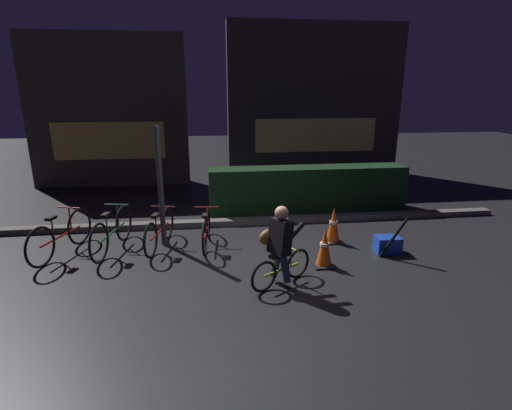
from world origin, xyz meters
name	(u,v)px	position (x,y,z in m)	size (l,w,h in m)	color
ground_plane	(249,267)	(0.00, 0.00, 0.00)	(40.00, 40.00, 0.00)	black
sidewalk_curb	(238,222)	(0.00, 2.20, 0.06)	(12.00, 0.24, 0.12)	#56544F
hedge_row	(308,189)	(1.80, 3.10, 0.53)	(4.80, 0.70, 1.07)	black
storefront_left	(108,112)	(-3.48, 6.50, 2.21)	(4.62, 0.54, 4.45)	#42382D
storefront_right	(315,102)	(3.05, 7.20, 2.47)	(5.86, 0.54, 4.96)	#383330
street_post	(161,188)	(-1.49, 1.20, 1.12)	(0.10, 0.10, 2.24)	#2D2D33
parked_bike_leftmost	(61,235)	(-3.25, 0.96, 0.36)	(0.61, 1.68, 0.81)	black
parked_bike_left_mid	(112,232)	(-2.39, 1.03, 0.37)	(0.49, 1.73, 0.81)	black
parked_bike_center_left	(160,230)	(-1.55, 1.08, 0.33)	(0.49, 1.56, 0.73)	black
parked_bike_center_right	(206,229)	(-0.69, 1.06, 0.32)	(0.46, 1.52, 0.70)	black
traffic_cone_near	(325,247)	(1.26, -0.10, 0.33)	(0.36, 0.36, 0.67)	black
traffic_cone_far	(333,225)	(1.75, 0.94, 0.34)	(0.36, 0.36, 0.70)	black
blue_crate	(387,244)	(2.57, 0.30, 0.15)	(0.44, 0.32, 0.30)	#193DB7
cyclist	(279,246)	(0.39, -0.66, 0.63)	(1.03, 0.67, 1.25)	black
closed_umbrella	(394,237)	(2.55, 0.05, 0.39)	(0.05, 0.05, 0.85)	black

